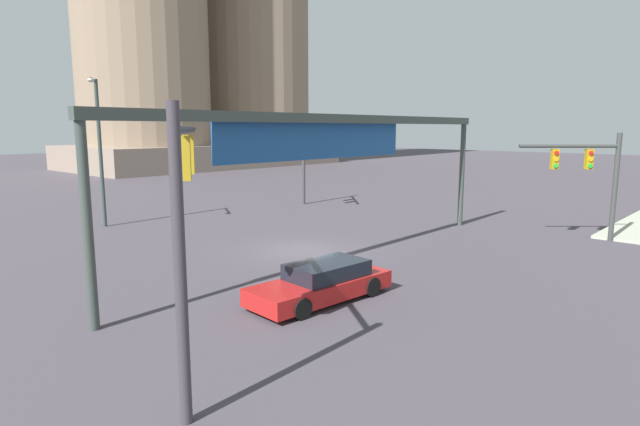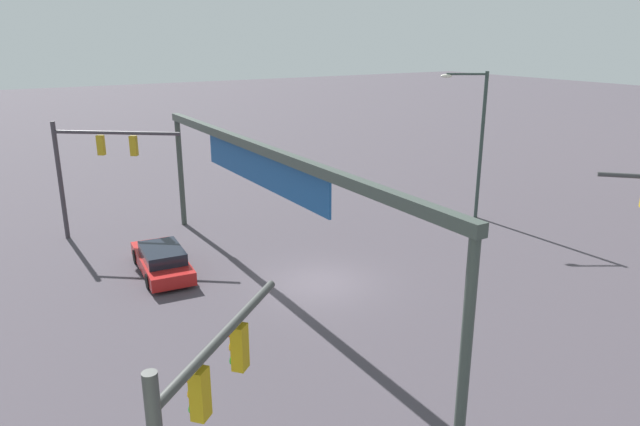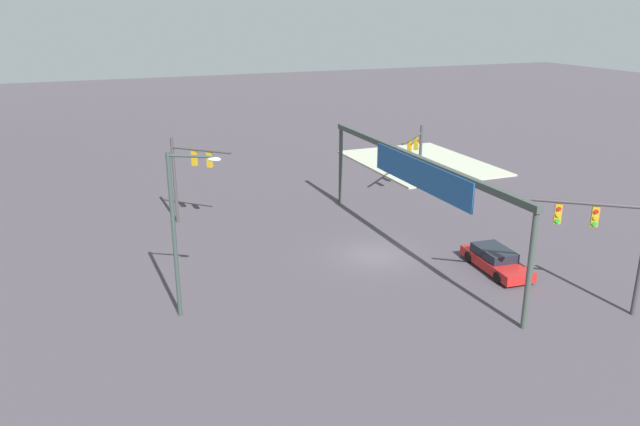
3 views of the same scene
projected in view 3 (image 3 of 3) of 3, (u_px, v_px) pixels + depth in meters
The scene contains 8 objects.
ground_plane at pixel (375, 255), 36.79m from camera, with size 209.54×209.54×0.00m, color #453F47.
sidewalk_corner at pixel (421, 163), 58.38m from camera, with size 14.47×10.89×0.15m, color #A9AE99.
traffic_signal_near_corner at pixel (607, 231), 28.83m from camera, with size 3.93×5.14×5.88m.
traffic_signal_opposite_side at pixel (188, 168), 40.76m from camera, with size 3.35×3.34×5.91m.
traffic_signal_cross_street at pixel (416, 150), 48.25m from camera, with size 3.31×3.66×5.20m.
streetlamp_curved_arm at pixel (179, 224), 28.13m from camera, with size 1.47×2.27×8.01m.
overhead_sign_gantry at pixel (415, 171), 35.77m from camera, with size 21.28×0.43×5.96m.
sedan_car_approaching at pixel (496, 260), 34.60m from camera, with size 5.01×2.19×1.21m.
Camera 3 is at (-30.38, 15.82, 14.06)m, focal length 34.64 mm.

